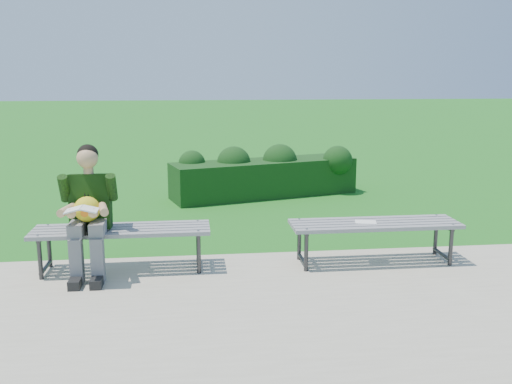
{
  "coord_description": "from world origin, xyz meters",
  "views": [
    {
      "loc": [
        -0.57,
        -6.17,
        2.02
      ],
      "look_at": [
        0.12,
        -0.23,
        0.78
      ],
      "focal_mm": 40.0,
      "sensor_mm": 36.0,
      "label": 1
    }
  ],
  "objects_px": {
    "hedge": "(265,173)",
    "paper_sheet": "(366,222)",
    "bench_left": "(122,233)",
    "seated_boy": "(89,208)",
    "bench_right": "(375,227)"
  },
  "relations": [
    {
      "from": "hedge",
      "to": "paper_sheet",
      "type": "relative_size",
      "value": 12.83
    },
    {
      "from": "bench_left",
      "to": "seated_boy",
      "type": "distance_m",
      "value": 0.43
    },
    {
      "from": "bench_left",
      "to": "bench_right",
      "type": "xyz_separation_m",
      "value": [
        2.66,
        -0.06,
        0.0
      ]
    },
    {
      "from": "paper_sheet",
      "to": "bench_right",
      "type": "bearing_deg",
      "value": -0.0
    },
    {
      "from": "bench_left",
      "to": "paper_sheet",
      "type": "distance_m",
      "value": 2.56
    },
    {
      "from": "bench_right",
      "to": "hedge",
      "type": "bearing_deg",
      "value": 100.8
    },
    {
      "from": "hedge",
      "to": "bench_right",
      "type": "relative_size",
      "value": 1.79
    },
    {
      "from": "hedge",
      "to": "seated_boy",
      "type": "distance_m",
      "value": 4.36
    },
    {
      "from": "seated_boy",
      "to": "hedge",
      "type": "bearing_deg",
      "value": 58.67
    },
    {
      "from": "bench_left",
      "to": "paper_sheet",
      "type": "height_order",
      "value": "bench_left"
    },
    {
      "from": "paper_sheet",
      "to": "bench_left",
      "type": "bearing_deg",
      "value": 178.6
    },
    {
      "from": "bench_left",
      "to": "bench_right",
      "type": "bearing_deg",
      "value": -1.35
    },
    {
      "from": "hedge",
      "to": "bench_right",
      "type": "bearing_deg",
      "value": -79.2
    },
    {
      "from": "bench_right",
      "to": "seated_boy",
      "type": "relative_size",
      "value": 1.37
    },
    {
      "from": "bench_right",
      "to": "seated_boy",
      "type": "height_order",
      "value": "seated_boy"
    }
  ]
}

